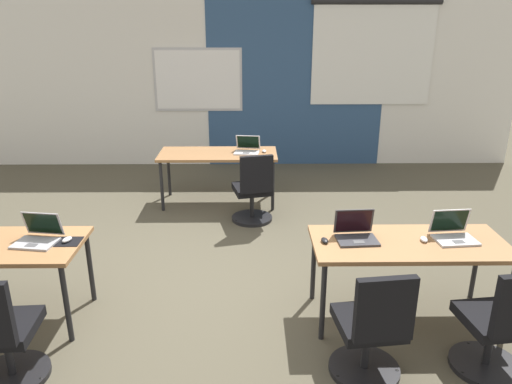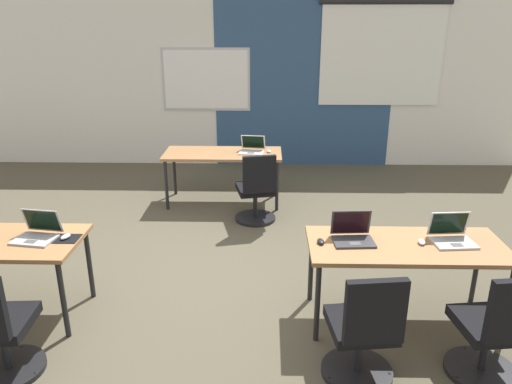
{
  "view_description": "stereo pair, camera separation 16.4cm",
  "coord_description": "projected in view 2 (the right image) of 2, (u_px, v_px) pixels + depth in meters",
  "views": [
    {
      "loc": [
        0.44,
        -4.2,
        2.46
      ],
      "look_at": [
        0.5,
        0.38,
        0.81
      ],
      "focal_mm": 34.02,
      "sensor_mm": 36.0,
      "label": 1
    },
    {
      "loc": [
        0.6,
        -4.2,
        2.46
      ],
      "look_at": [
        0.5,
        0.38,
        0.81
      ],
      "focal_mm": 34.02,
      "sensor_mm": 36.0,
      "label": 2
    }
  ],
  "objects": [
    {
      "name": "ground_plane",
      "position": [
        205.0,
        281.0,
        4.8
      ],
      "size": [
        24.0,
        24.0,
        0.0
      ],
      "color": "#4C4738"
    },
    {
      "name": "back_wall_assembly",
      "position": [
        235.0,
        83.0,
        8.26
      ],
      "size": [
        10.0,
        0.27,
        2.8
      ],
      "color": "silver",
      "rests_on": "ground"
    },
    {
      "name": "desk_near_right",
      "position": [
        406.0,
        251.0,
        3.97
      ],
      "size": [
        1.6,
        0.7,
        0.72
      ],
      "color": "olive",
      "rests_on": "ground"
    },
    {
      "name": "desk_far_center",
      "position": [
        223.0,
        157.0,
        6.64
      ],
      "size": [
        1.6,
        0.7,
        0.72
      ],
      "color": "olive",
      "rests_on": "ground"
    },
    {
      "name": "laptop_near_right_end",
      "position": [
        452.0,
        236.0,
        3.97
      ],
      "size": [
        0.35,
        0.31,
        0.23
      ],
      "rotation": [
        0.0,
        0.0,
        0.09
      ],
      "color": "#B7B7BC",
      "rests_on": "desk_near_right"
    },
    {
      "name": "mouse_near_right_end",
      "position": [
        422.0,
        242.0,
        3.95
      ],
      "size": [
        0.07,
        0.11,
        0.03
      ],
      "color": "silver",
      "rests_on": "desk_near_right"
    },
    {
      "name": "chair_near_right_end",
      "position": [
        494.0,
        336.0,
        3.37
      ],
      "size": [
        0.52,
        0.56,
        0.92
      ],
      "rotation": [
        0.0,
        0.0,
        3.26
      ],
      "color": "black",
      "rests_on": "ground"
    },
    {
      "name": "laptop_far_right",
      "position": [
        252.0,
        149.0,
        6.61
      ],
      "size": [
        0.37,
        0.36,
        0.22
      ],
      "rotation": [
        0.0,
        0.0,
        -0.13
      ],
      "color": "silver",
      "rests_on": "desk_far_center"
    },
    {
      "name": "mouse_far_right",
      "position": [
        269.0,
        151.0,
        6.62
      ],
      "size": [
        0.06,
        0.1,
        0.03
      ],
      "color": "silver",
      "rests_on": "desk_far_center"
    },
    {
      "name": "chair_far_right",
      "position": [
        256.0,
        194.0,
        6.07
      ],
      "size": [
        0.53,
        0.58,
        0.92
      ],
      "rotation": [
        0.0,
        0.0,
        3.37
      ],
      "color": "black",
      "rests_on": "ground"
    },
    {
      "name": "laptop_near_right_inner",
      "position": [
        353.0,
        235.0,
        3.99
      ],
      "size": [
        0.35,
        0.29,
        0.24
      ],
      "rotation": [
        0.0,
        0.0,
        0.07
      ],
      "color": "#333338",
      "rests_on": "desk_near_right"
    },
    {
      "name": "mouse_near_right_inner",
      "position": [
        321.0,
        241.0,
        3.95
      ],
      "size": [
        0.07,
        0.1,
        0.03
      ],
      "color": "black",
      "rests_on": "desk_near_right"
    },
    {
      "name": "chair_near_right_inner",
      "position": [
        363.0,
        336.0,
        3.36
      ],
      "size": [
        0.52,
        0.56,
        0.92
      ],
      "rotation": [
        0.0,
        0.0,
        3.26
      ],
      "color": "black",
      "rests_on": "ground"
    },
    {
      "name": "laptop_near_left_inner",
      "position": [
        37.0,
        233.0,
        4.03
      ],
      "size": [
        0.37,
        0.34,
        0.23
      ],
      "rotation": [
        0.0,
        0.0,
        -0.15
      ],
      "color": "#9E9EA3",
      "rests_on": "desk_near_left"
    },
    {
      "name": "mousepad_near_left_inner",
      "position": [
        66.0,
        239.0,
        4.04
      ],
      "size": [
        0.22,
        0.19,
        0.0
      ],
      "color": "black",
      "rests_on": "desk_near_left"
    },
    {
      "name": "mouse_near_left_inner",
      "position": [
        66.0,
        237.0,
        4.03
      ],
      "size": [
        0.09,
        0.11,
        0.03
      ],
      "color": "silver",
      "rests_on": "mousepad_near_left_inner"
    }
  ]
}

